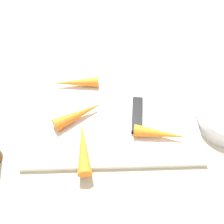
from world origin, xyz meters
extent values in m
plane|color=#C6B793|center=(0.00, 0.00, 0.00)|extent=(1.40, 1.40, 0.00)
cube|color=silver|center=(0.00, 0.00, 0.01)|extent=(0.36, 0.26, 0.01)
cube|color=#B7B7BC|center=(-0.06, -0.08, 0.01)|extent=(0.03, 0.11, 0.00)
cube|color=black|center=(-0.05, 0.01, 0.02)|extent=(0.03, 0.09, 0.01)
cone|color=orange|center=(0.08, -0.08, 0.02)|extent=(0.11, 0.03, 0.02)
cone|color=orange|center=(0.07, 0.01, 0.03)|extent=(0.11, 0.08, 0.03)
cone|color=orange|center=(0.06, 0.09, 0.03)|extent=(0.04, 0.12, 0.03)
cone|color=orange|center=(-0.10, 0.07, 0.02)|extent=(0.11, 0.05, 0.03)
camera|label=1|loc=(0.01, 0.35, 0.47)|focal=42.09mm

